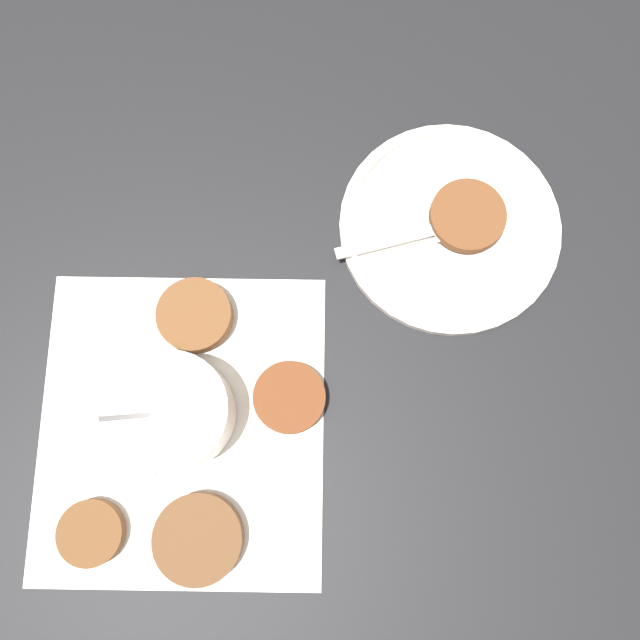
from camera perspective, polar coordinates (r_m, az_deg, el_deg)
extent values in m
plane|color=black|center=(0.65, -10.73, -10.50)|extent=(4.00, 4.00, 0.00)
cube|color=white|center=(0.65, -12.52, -9.46)|extent=(0.36, 0.34, 0.00)
cylinder|color=silver|center=(0.62, -13.14, -8.17)|extent=(0.11, 0.11, 0.06)
cylinder|color=#B23D23|center=(0.63, -12.90, -8.26)|extent=(0.09, 0.09, 0.03)
cone|color=silver|center=(0.60, -14.88, -12.88)|extent=(0.02, 0.02, 0.02)
cylinder|color=silver|center=(0.59, -16.05, -8.41)|extent=(0.03, 0.05, 0.11)
cylinder|color=brown|center=(0.64, -11.05, -19.02)|extent=(0.09, 0.09, 0.02)
cylinder|color=brown|center=(0.67, -20.18, -17.79)|extent=(0.06, 0.06, 0.02)
cylinder|color=brown|center=(0.65, -11.37, 0.40)|extent=(0.08, 0.08, 0.02)
cylinder|color=brown|center=(0.63, -2.81, -7.10)|extent=(0.07, 0.07, 0.02)
cylinder|color=silver|center=(0.69, 11.75, 8.32)|extent=(0.24, 0.24, 0.01)
torus|color=silver|center=(0.68, 11.88, 8.54)|extent=(0.23, 0.23, 0.01)
cylinder|color=brown|center=(0.68, 13.34, 9.24)|extent=(0.08, 0.08, 0.01)
cube|color=silver|center=(0.66, 5.92, 7.10)|extent=(0.06, 0.10, 0.00)
cube|color=silver|center=(0.68, 12.90, 8.69)|extent=(0.05, 0.07, 0.00)
cube|color=black|center=(0.68, 13.12, 8.20)|extent=(0.03, 0.05, 0.00)
cube|color=black|center=(0.68, 12.94, 8.76)|extent=(0.03, 0.05, 0.00)
cube|color=black|center=(0.68, 12.76, 9.31)|extent=(0.03, 0.05, 0.00)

